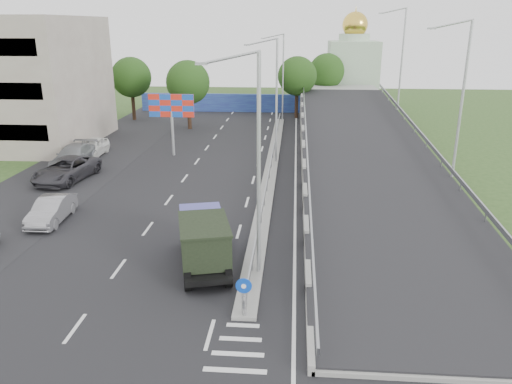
# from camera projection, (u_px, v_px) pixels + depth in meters

# --- Properties ---
(ground) EXTENTS (160.00, 160.00, 0.00)m
(ground) POSITION_uv_depth(u_px,v_px,m) (238.00, 353.00, 17.97)
(ground) COLOR #2D4C1E
(ground) RESTS_ON ground
(road_surface) EXTENTS (26.00, 90.00, 0.04)m
(road_surface) POSITION_uv_depth(u_px,v_px,m) (228.00, 184.00, 37.09)
(road_surface) COLOR black
(road_surface) RESTS_ON ground
(parking_strip) EXTENTS (8.00, 90.00, 0.05)m
(parking_strip) POSITION_uv_depth(u_px,v_px,m) (59.00, 180.00, 38.05)
(parking_strip) COLOR black
(parking_strip) RESTS_ON ground
(median) EXTENTS (1.00, 44.00, 0.20)m
(median) POSITION_uv_depth(u_px,v_px,m) (271.00, 169.00, 40.62)
(median) COLOR gray
(median) RESTS_ON ground
(overpass_ramp) EXTENTS (10.00, 50.00, 3.50)m
(overpass_ramp) POSITION_uv_depth(u_px,v_px,m) (366.00, 151.00, 39.54)
(overpass_ramp) COLOR gray
(overpass_ramp) RESTS_ON ground
(median_guardrail) EXTENTS (0.09, 44.00, 0.71)m
(median_guardrail) POSITION_uv_depth(u_px,v_px,m) (271.00, 161.00, 40.41)
(median_guardrail) COLOR gray
(median_guardrail) RESTS_ON median
(sign_bollard) EXTENTS (0.64, 0.23, 1.67)m
(sign_bollard) POSITION_uv_depth(u_px,v_px,m) (244.00, 297.00, 19.70)
(sign_bollard) COLOR black
(sign_bollard) RESTS_ON median
(lamp_post_near) EXTENTS (2.74, 0.18, 10.08)m
(lamp_post_near) POSITION_uv_depth(u_px,v_px,m) (254.00, 156.00, 21.78)
(lamp_post_near) COLOR #B2B5B7
(lamp_post_near) RESTS_ON median
(lamp_post_mid) EXTENTS (2.74, 0.18, 10.08)m
(lamp_post_mid) POSITION_uv_depth(u_px,v_px,m) (274.00, 95.00, 40.68)
(lamp_post_mid) COLOR #B2B5B7
(lamp_post_mid) RESTS_ON median
(lamp_post_far) EXTENTS (2.74, 0.18, 10.08)m
(lamp_post_far) POSITION_uv_depth(u_px,v_px,m) (282.00, 72.00, 59.57)
(lamp_post_far) COLOR #B2B5B7
(lamp_post_far) RESTS_ON median
(blue_wall) EXTENTS (30.00, 0.50, 2.40)m
(blue_wall) POSITION_uv_depth(u_px,v_px,m) (252.00, 103.00, 67.02)
(blue_wall) COLOR navy
(blue_wall) RESTS_ON ground
(church) EXTENTS (7.00, 7.00, 13.80)m
(church) POSITION_uv_depth(u_px,v_px,m) (353.00, 68.00, 72.23)
(church) COLOR #B2CCAD
(church) RESTS_ON ground
(billboard) EXTENTS (4.00, 0.24, 5.50)m
(billboard) POSITION_uv_depth(u_px,v_px,m) (171.00, 109.00, 43.76)
(billboard) COLOR #B2B5B7
(billboard) RESTS_ON ground
(tree_left_mid) EXTENTS (4.80, 4.80, 7.60)m
(tree_left_mid) POSITION_uv_depth(u_px,v_px,m) (188.00, 83.00, 54.85)
(tree_left_mid) COLOR black
(tree_left_mid) RESTS_ON ground
(tree_median_far) EXTENTS (4.80, 4.80, 7.60)m
(tree_median_far) POSITION_uv_depth(u_px,v_px,m) (297.00, 76.00, 61.52)
(tree_median_far) COLOR black
(tree_median_far) RESTS_ON ground
(tree_left_far) EXTENTS (4.80, 4.80, 7.60)m
(tree_left_far) POSITION_uv_depth(u_px,v_px,m) (131.00, 77.00, 60.17)
(tree_left_far) COLOR black
(tree_left_far) RESTS_ON ground
(tree_ramp_far) EXTENTS (4.80, 4.80, 7.60)m
(tree_ramp_far) POSITION_uv_depth(u_px,v_px,m) (327.00, 71.00, 67.84)
(tree_ramp_far) COLOR black
(tree_ramp_far) RESTS_ON ground
(dump_truck) EXTENTS (3.47, 6.13, 2.55)m
(dump_truck) POSITION_uv_depth(u_px,v_px,m) (204.00, 239.00, 24.06)
(dump_truck) COLOR black
(dump_truck) RESTS_ON ground
(parked_car_b) EXTENTS (1.80, 4.56, 1.48)m
(parked_car_b) POSITION_uv_depth(u_px,v_px,m) (51.00, 210.00, 29.75)
(parked_car_b) COLOR gray
(parked_car_b) RESTS_ON ground
(parked_car_c) EXTENTS (3.68, 6.49, 1.71)m
(parked_car_c) POSITION_uv_depth(u_px,v_px,m) (66.00, 170.00, 37.61)
(parked_car_c) COLOR #323135
(parked_car_c) RESTS_ON ground
(parked_car_d) EXTENTS (2.54, 5.97, 1.72)m
(parked_car_d) POSITION_uv_depth(u_px,v_px,m) (74.00, 156.00, 41.42)
(parked_car_d) COLOR gray
(parked_car_d) RESTS_ON ground
(parked_car_e) EXTENTS (1.99, 4.80, 1.62)m
(parked_car_e) POSITION_uv_depth(u_px,v_px,m) (92.00, 147.00, 44.58)
(parked_car_e) COLOR white
(parked_car_e) RESTS_ON ground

